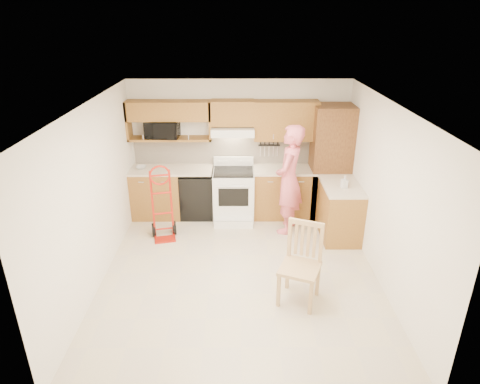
{
  "coord_description": "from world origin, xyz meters",
  "views": [
    {
      "loc": [
        -0.03,
        -5.2,
        3.58
      ],
      "look_at": [
        0.0,
        0.5,
        1.1
      ],
      "focal_mm": 31.12,
      "sensor_mm": 36.0,
      "label": 1
    }
  ],
  "objects_px": {
    "hand_truck": "(162,206)",
    "dining_chair": "(300,266)",
    "microwave": "(162,129)",
    "range": "(234,191)",
    "person": "(289,180)"
  },
  "relations": [
    {
      "from": "microwave",
      "to": "hand_truck",
      "type": "bearing_deg",
      "value": -80.93
    },
    {
      "from": "microwave",
      "to": "hand_truck",
      "type": "xyz_separation_m",
      "value": [
        0.09,
        -1.01,
        -1.06
      ]
    },
    {
      "from": "range",
      "to": "dining_chair",
      "type": "xyz_separation_m",
      "value": [
        0.88,
        -2.45,
        0.0
      ]
    },
    {
      "from": "hand_truck",
      "to": "dining_chair",
      "type": "relative_size",
      "value": 1.08
    },
    {
      "from": "hand_truck",
      "to": "person",
      "type": "bearing_deg",
      "value": -5.04
    },
    {
      "from": "microwave",
      "to": "hand_truck",
      "type": "height_order",
      "value": "microwave"
    },
    {
      "from": "microwave",
      "to": "dining_chair",
      "type": "xyz_separation_m",
      "value": [
        2.15,
        -2.72,
        -1.1
      ]
    },
    {
      "from": "range",
      "to": "hand_truck",
      "type": "bearing_deg",
      "value": -148.13
    },
    {
      "from": "dining_chair",
      "to": "hand_truck",
      "type": "bearing_deg",
      "value": 162.58
    },
    {
      "from": "microwave",
      "to": "range",
      "type": "relative_size",
      "value": 0.53
    },
    {
      "from": "range",
      "to": "person",
      "type": "height_order",
      "value": "person"
    },
    {
      "from": "person",
      "to": "microwave",
      "type": "bearing_deg",
      "value": -86.97
    },
    {
      "from": "microwave",
      "to": "range",
      "type": "bearing_deg",
      "value": -8.0
    },
    {
      "from": "person",
      "to": "dining_chair",
      "type": "bearing_deg",
      "value": 19.51
    },
    {
      "from": "microwave",
      "to": "range",
      "type": "height_order",
      "value": "microwave"
    }
  ]
}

